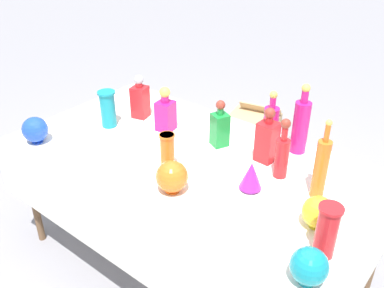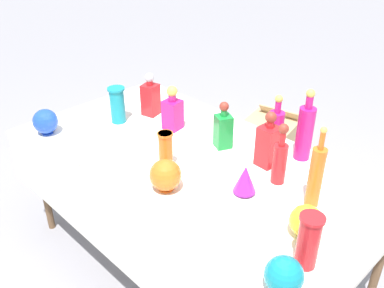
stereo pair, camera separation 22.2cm
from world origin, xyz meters
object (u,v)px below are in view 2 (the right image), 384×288
tall_bottle_3 (276,128)px  square_decanter_2 (150,97)px  tall_bottle_1 (305,131)px  tall_bottle_2 (316,176)px  slender_vase_1 (166,150)px  cardboard_box_behind_left (269,140)px  fluted_vase_0 (245,179)px  square_decanter_3 (268,143)px  square_decanter_0 (173,111)px  slender_vase_0 (309,240)px  round_bowl_3 (284,276)px  round_bowl_2 (165,175)px  tall_bottle_0 (280,159)px  slender_vase_2 (117,104)px  square_decanter_1 (223,129)px  round_bowl_1 (45,121)px  round_bowl_0 (306,221)px

tall_bottle_3 → square_decanter_2: size_ratio=1.13×
tall_bottle_1 → tall_bottle_2: tall_bottle_2 is taller
slender_vase_1 → cardboard_box_behind_left: slender_vase_1 is taller
tall_bottle_3 → fluted_vase_0: size_ratio=2.11×
slender_vase_1 → square_decanter_3: bearing=49.1°
square_decanter_0 → slender_vase_0: 1.23m
fluted_vase_0 → round_bowl_3: (0.47, -0.35, -0.00)m
square_decanter_2 → cardboard_box_behind_left: (0.17, 1.13, -0.70)m
slender_vase_1 → round_bowl_2: slender_vase_1 is taller
square_decanter_2 → slender_vase_0: (1.41, -0.41, 0.01)m
tall_bottle_0 → slender_vase_2: bearing=-170.8°
square_decanter_1 → slender_vase_1: bearing=-98.9°
fluted_vase_0 → round_bowl_1: bearing=-162.3°
slender_vase_0 → fluted_vase_0: bearing=157.7°
tall_bottle_2 → cardboard_box_behind_left: bearing=131.4°
tall_bottle_3 → round_bowl_2: (-0.12, -0.70, -0.04)m
tall_bottle_3 → slender_vase_1: size_ratio=1.53×
tall_bottle_2 → slender_vase_2: tall_bottle_2 is taller
slender_vase_1 → round_bowl_1: size_ratio=1.34×
slender_vase_0 → round_bowl_2: (-0.73, -0.06, -0.04)m
slender_vase_2 → round_bowl_1: 0.43m
square_decanter_3 → round_bowl_0: square_decanter_3 is taller
slender_vase_1 → round_bowl_1: slender_vase_1 is taller
square_decanter_3 → tall_bottle_0: bearing=-32.8°
tall_bottle_0 → round_bowl_1: 1.37m
tall_bottle_2 → round_bowl_3: tall_bottle_2 is taller
square_decanter_0 → round_bowl_0: bearing=-12.9°
tall_bottle_0 → slender_vase_0: tall_bottle_0 is taller
tall_bottle_2 → fluted_vase_0: tall_bottle_2 is taller
square_decanter_3 → round_bowl_2: (-0.20, -0.52, -0.04)m
tall_bottle_2 → tall_bottle_3: 0.52m
tall_bottle_0 → tall_bottle_3: (-0.21, 0.26, -0.01)m
tall_bottle_3 → round_bowl_1: (-1.03, -0.83, -0.04)m
tall_bottle_2 → square_decanter_2: bearing=176.5°
cardboard_box_behind_left → round_bowl_2: bearing=-72.3°
slender_vase_0 → cardboard_box_behind_left: 2.10m
round_bowl_2 → square_decanter_0: bearing=134.6°
slender_vase_2 → round_bowl_3: slender_vase_2 is taller
tall_bottle_3 → round_bowl_3: tall_bottle_3 is taller
tall_bottle_1 → round_bowl_0: bearing=-55.9°
tall_bottle_3 → round_bowl_2: bearing=-99.8°
slender_vase_2 → round_bowl_2: size_ratio=1.39×
square_decanter_1 → square_decanter_2: size_ratio=0.98×
slender_vase_2 → round_bowl_0: slender_vase_2 is taller
tall_bottle_1 → fluted_vase_0: 0.47m
slender_vase_0 → round_bowl_2: size_ratio=1.44×
tall_bottle_0 → square_decanter_1: tall_bottle_0 is taller
tall_bottle_0 → tall_bottle_3: bearing=129.1°
tall_bottle_1 → tall_bottle_2: 0.40m
tall_bottle_3 → round_bowl_3: size_ratio=2.10×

